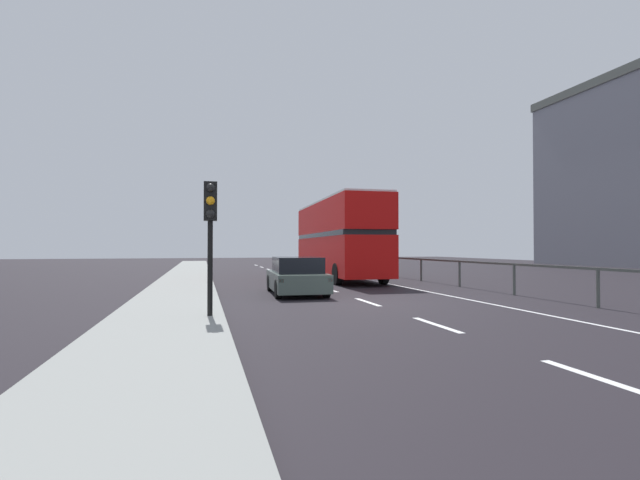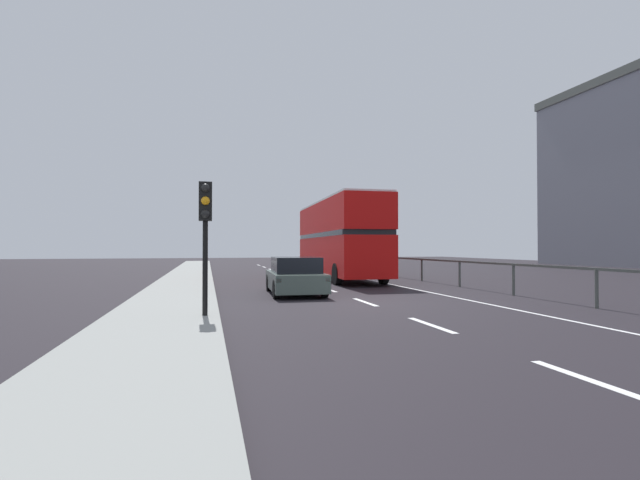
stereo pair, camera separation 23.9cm
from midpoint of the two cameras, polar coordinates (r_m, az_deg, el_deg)
The scene contains 7 objects.
ground_plane at distance 14.43m, azimuth 5.23°, elevation -8.00°, with size 73.83×120.00×0.10m, color black.
near_sidewalk_kerb at distance 13.57m, azimuth -18.77°, elevation -7.89°, with size 2.61×80.00×0.14m, color gray.
lane_paint_markings at distance 23.27m, azimuth 2.68°, elevation -5.17°, with size 3.58×46.00×0.01m.
bridge_side_railing at distance 24.90m, azimuth 10.70°, elevation -2.76°, with size 0.10×42.00×1.15m.
double_decker_bus_red at distance 24.49m, azimuth 2.01°, elevation 0.34°, with size 2.88×11.44×4.23m.
hatchback_car_near at distance 16.37m, azimuth -3.44°, elevation -4.67°, with size 2.02×4.14×1.37m.
traffic_signal_pole at distance 10.66m, azimuth -14.51°, elevation 3.07°, with size 0.30×0.42×3.10m.
Camera 1 is at (-5.05, -13.41, 1.73)m, focal length 24.96 mm.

